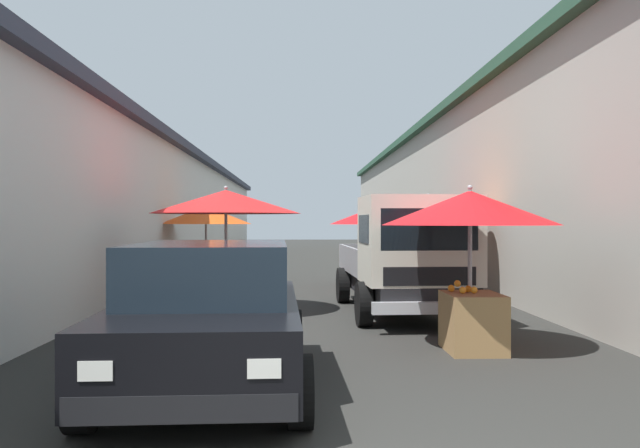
{
  "coord_description": "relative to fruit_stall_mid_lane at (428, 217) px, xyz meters",
  "views": [
    {
      "loc": [
        -2.93,
        0.37,
        1.66
      ],
      "look_at": [
        11.51,
        -0.11,
        1.62
      ],
      "focal_mm": 36.26,
      "sensor_mm": 36.0,
      "label": 1
    }
  ],
  "objects": [
    {
      "name": "building_left_whitewash",
      "position": [
        4.77,
        9.78,
        0.26
      ],
      "size": [
        49.8,
        7.5,
        4.03
      ],
      "color": "silver",
      "rests_on": "ground"
    },
    {
      "name": "vendor_by_crates",
      "position": [
        4.67,
        -0.11,
        -0.91
      ],
      "size": [
        0.47,
        0.44,
        1.51
      ],
      "color": "#665B4C",
      "rests_on": "ground"
    },
    {
      "name": "fruit_stall_mid_lane",
      "position": [
        0.0,
        0.0,
        0.0
      ],
      "size": [
        2.56,
        2.56,
        2.29
      ],
      "color": "#9E9EA3",
      "rests_on": "ground"
    },
    {
      "name": "plastic_stool",
      "position": [
        0.31,
        5.41,
        -1.44
      ],
      "size": [
        0.3,
        0.3,
        0.43
      ],
      "color": "red",
      "rests_on": "ground"
    },
    {
      "name": "fruit_stall_near_right",
      "position": [
        -5.52,
        0.56,
        -0.16
      ],
      "size": [
        2.33,
        2.33,
        2.16
      ],
      "color": "#9E9EA3",
      "rests_on": "ground"
    },
    {
      "name": "delivery_truck",
      "position": [
        -2.96,
        0.93,
        -0.73
      ],
      "size": [
        4.99,
        2.12,
        2.08
      ],
      "color": "black",
      "rests_on": "ground"
    },
    {
      "name": "hatchback_car",
      "position": [
        -7.39,
        3.7,
        -1.03
      ],
      "size": [
        3.96,
        2.02,
        1.45
      ],
      "color": "black",
      "rests_on": "ground"
    },
    {
      "name": "fruit_stall_far_right",
      "position": [
        3.39,
        5.32,
        -0.11
      ],
      "size": [
        2.44,
        2.44,
        2.17
      ],
      "color": "#9E9EA3",
      "rests_on": "ground"
    },
    {
      "name": "building_right_concrete",
      "position": [
        4.77,
        -4.89,
        0.74
      ],
      "size": [
        49.8,
        7.5,
        5.01
      ],
      "color": "#A39E93",
      "rests_on": "ground"
    },
    {
      "name": "ground",
      "position": [
        2.52,
        2.44,
        -1.77
      ],
      "size": [
        90.0,
        90.0,
        0.0
      ],
      "primitive_type": "plane",
      "color": "#282826"
    },
    {
      "name": "fruit_stall_far_left",
      "position": [
        2.64,
        0.79,
        -0.2
      ],
      "size": [
        2.42,
        2.42,
        2.14
      ],
      "color": "#9E9EA3",
      "rests_on": "ground"
    },
    {
      "name": "fruit_stall_near_left",
      "position": [
        -1.92,
        4.15,
        0.1
      ],
      "size": [
        2.78,
        2.78,
        2.34
      ],
      "color": "#9E9EA3",
      "rests_on": "ground"
    }
  ]
}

